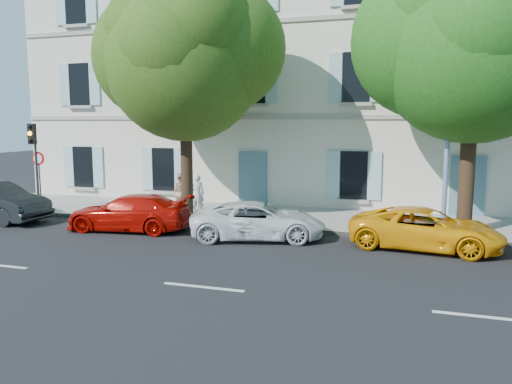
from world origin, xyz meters
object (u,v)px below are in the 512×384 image
(tree_left, at_px, (185,63))
(traffic_light, at_px, (34,148))
(car_white_coupe, at_px, (258,221))
(pedestrian_b, at_px, (181,193))
(car_red_coupe, at_px, (129,213))
(tree_right, at_px, (474,48))
(street_lamp, at_px, (450,96))
(car_yellow_supercar, at_px, (426,229))
(road_sign, at_px, (39,168))
(pedestrian_a, at_px, (197,194))

(tree_left, height_order, traffic_light, tree_left)
(car_white_coupe, height_order, pedestrian_b, pedestrian_b)
(car_red_coupe, distance_m, tree_right, 12.59)
(tree_left, relative_size, tree_right, 0.98)
(traffic_light, relative_size, street_lamp, 0.46)
(car_yellow_supercar, xyz_separation_m, road_sign, (-15.34, 1.57, 1.28))
(pedestrian_a, relative_size, pedestrian_b, 0.97)
(car_yellow_supercar, height_order, traffic_light, traffic_light)
(tree_left, distance_m, tree_right, 9.89)
(car_white_coupe, distance_m, road_sign, 10.39)
(traffic_light, bearing_deg, tree_left, 2.81)
(car_red_coupe, xyz_separation_m, traffic_light, (-5.50, 1.79, 2.11))
(car_red_coupe, relative_size, tree_left, 0.49)
(car_yellow_supercar, relative_size, traffic_light, 1.24)
(tree_right, height_order, street_lamp, tree_right)
(tree_right, distance_m, street_lamp, 1.68)
(street_lamp, bearing_deg, car_white_coupe, -164.42)
(car_white_coupe, height_order, traffic_light, traffic_light)
(pedestrian_b, bearing_deg, car_red_coupe, 102.83)
(car_red_coupe, distance_m, road_sign, 5.91)
(tree_left, bearing_deg, pedestrian_a, 91.27)
(road_sign, height_order, pedestrian_b, road_sign)
(car_yellow_supercar, xyz_separation_m, tree_right, (1.23, 1.84, 5.46))
(street_lamp, height_order, pedestrian_a, street_lamp)
(car_red_coupe, relative_size, car_yellow_supercar, 0.99)
(car_red_coupe, distance_m, car_white_coupe, 4.72)
(tree_left, distance_m, pedestrian_a, 5.11)
(pedestrian_a, bearing_deg, car_yellow_supercar, 136.81)
(tree_right, relative_size, traffic_light, 2.58)
(tree_left, height_order, street_lamp, tree_left)
(tree_left, bearing_deg, traffic_light, -177.19)
(street_lamp, xyz_separation_m, pedestrian_b, (-9.93, 1.33, -3.65))
(car_red_coupe, height_order, pedestrian_b, pedestrian_b)
(street_lamp, bearing_deg, car_yellow_supercar, -112.91)
(car_white_coupe, bearing_deg, tree_left, 45.38)
(car_white_coupe, relative_size, car_yellow_supercar, 0.98)
(car_yellow_supercar, bearing_deg, car_red_coupe, 99.10)
(car_red_coupe, relative_size, road_sign, 1.81)
(tree_left, relative_size, pedestrian_a, 5.73)
(car_red_coupe, bearing_deg, car_white_coupe, 85.75)
(tree_right, height_order, traffic_light, tree_right)
(car_white_coupe, height_order, car_yellow_supercar, car_yellow_supercar)
(pedestrian_b, bearing_deg, pedestrian_a, -154.34)
(car_yellow_supercar, distance_m, traffic_light, 15.62)
(pedestrian_b, bearing_deg, road_sign, 33.52)
(car_white_coupe, bearing_deg, car_yellow_supercar, -101.98)
(car_red_coupe, xyz_separation_m, car_yellow_supercar, (9.90, 0.37, -0.02))
(car_red_coupe, bearing_deg, street_lamp, 93.62)
(road_sign, bearing_deg, pedestrian_b, 10.59)
(car_red_coupe, xyz_separation_m, tree_left, (1.25, 2.12, 5.32))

